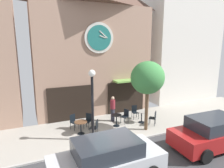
{
  "coord_description": "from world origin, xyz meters",
  "views": [
    {
      "loc": [
        -3.78,
        -8.34,
        5.01
      ],
      "look_at": [
        0.9,
        2.16,
        2.69
      ],
      "focal_mm": 31.73,
      "sensor_mm": 36.0,
      "label": 1
    }
  ],
  "objects_px": {
    "cafe_chair_left_end": "(88,120)",
    "cafe_table_rightmost": "(116,119)",
    "cafe_chair_under_awning": "(125,115)",
    "cafe_chair_right_end": "(95,126)",
    "parked_car_red": "(214,132)",
    "cafe_chair_facing_street": "(154,117)",
    "parked_car_silver": "(107,159)",
    "cafe_table_center_left": "(142,115)",
    "street_lamp": "(93,105)",
    "cafe_table_center_right": "(81,125)",
    "pedestrian_maroon": "(113,108)",
    "street_tree": "(148,78)",
    "cafe_chair_curbside": "(74,121)",
    "cafe_chair_outer": "(135,111)"
  },
  "relations": [
    {
      "from": "cafe_table_center_left",
      "to": "cafe_chair_curbside",
      "type": "height_order",
      "value": "cafe_chair_curbside"
    },
    {
      "from": "cafe_chair_right_end",
      "to": "parked_car_red",
      "type": "bearing_deg",
      "value": -36.07
    },
    {
      "from": "cafe_chair_facing_street",
      "to": "parked_car_silver",
      "type": "height_order",
      "value": "parked_car_silver"
    },
    {
      "from": "cafe_table_center_right",
      "to": "parked_car_red",
      "type": "relative_size",
      "value": 0.17
    },
    {
      "from": "cafe_chair_under_awning",
      "to": "cafe_chair_left_end",
      "type": "height_order",
      "value": "same"
    },
    {
      "from": "cafe_table_center_left",
      "to": "street_lamp",
      "type": "bearing_deg",
      "value": -164.7
    },
    {
      "from": "street_tree",
      "to": "cafe_chair_curbside",
      "type": "xyz_separation_m",
      "value": [
        -3.91,
        1.84,
        -2.59
      ]
    },
    {
      "from": "cafe_table_center_left",
      "to": "cafe_chair_right_end",
      "type": "distance_m",
      "value": 3.4
    },
    {
      "from": "cafe_chair_curbside",
      "to": "cafe_chair_right_end",
      "type": "xyz_separation_m",
      "value": [
        0.9,
        -1.33,
        0.0
      ]
    },
    {
      "from": "cafe_chair_left_end",
      "to": "parked_car_silver",
      "type": "xyz_separation_m",
      "value": [
        -0.72,
        -4.69,
        0.23
      ]
    },
    {
      "from": "cafe_chair_under_awning",
      "to": "parked_car_red",
      "type": "xyz_separation_m",
      "value": [
        2.53,
        -4.48,
        0.23
      ]
    },
    {
      "from": "cafe_table_center_left",
      "to": "cafe_chair_outer",
      "type": "bearing_deg",
      "value": 92.04
    },
    {
      "from": "street_tree",
      "to": "cafe_table_center_right",
      "type": "xyz_separation_m",
      "value": [
        -3.69,
        1.01,
        -2.59
      ]
    },
    {
      "from": "cafe_chair_outer",
      "to": "street_tree",
      "type": "bearing_deg",
      "value": -99.79
    },
    {
      "from": "cafe_table_rightmost",
      "to": "cafe_chair_outer",
      "type": "relative_size",
      "value": 0.82
    },
    {
      "from": "street_lamp",
      "to": "parked_car_silver",
      "type": "bearing_deg",
      "value": -99.06
    },
    {
      "from": "cafe_table_center_left",
      "to": "cafe_chair_under_awning",
      "type": "xyz_separation_m",
      "value": [
        -0.99,
        0.38,
        0.0
      ]
    },
    {
      "from": "cafe_chair_left_end",
      "to": "cafe_table_rightmost",
      "type": "bearing_deg",
      "value": -15.0
    },
    {
      "from": "cafe_table_rightmost",
      "to": "street_lamp",
      "type": "bearing_deg",
      "value": -149.2
    },
    {
      "from": "cafe_table_center_right",
      "to": "cafe_chair_under_awning",
      "type": "height_order",
      "value": "cafe_chair_under_awning"
    },
    {
      "from": "street_lamp",
      "to": "parked_car_red",
      "type": "distance_m",
      "value": 6.15
    },
    {
      "from": "cafe_chair_outer",
      "to": "parked_car_silver",
      "type": "relative_size",
      "value": 0.21
    },
    {
      "from": "parked_car_silver",
      "to": "parked_car_red",
      "type": "height_order",
      "value": "same"
    },
    {
      "from": "cafe_table_center_left",
      "to": "cafe_chair_facing_street",
      "type": "height_order",
      "value": "cafe_chair_facing_street"
    },
    {
      "from": "street_lamp",
      "to": "cafe_chair_left_end",
      "type": "height_order",
      "value": "street_lamp"
    },
    {
      "from": "cafe_table_center_right",
      "to": "cafe_chair_facing_street",
      "type": "xyz_separation_m",
      "value": [
        4.51,
        -0.63,
        0.0
      ]
    },
    {
      "from": "street_lamp",
      "to": "cafe_chair_curbside",
      "type": "xyz_separation_m",
      "value": [
        -0.62,
        1.79,
        -1.39
      ]
    },
    {
      "from": "parked_car_red",
      "to": "cafe_chair_under_awning",
      "type": "bearing_deg",
      "value": 119.43
    },
    {
      "from": "street_tree",
      "to": "cafe_chair_under_awning",
      "type": "relative_size",
      "value": 4.55
    },
    {
      "from": "cafe_table_center_left",
      "to": "cafe_chair_outer",
      "type": "height_order",
      "value": "cafe_chair_outer"
    },
    {
      "from": "cafe_chair_outer",
      "to": "parked_car_silver",
      "type": "distance_m",
      "value": 6.42
    },
    {
      "from": "cafe_chair_outer",
      "to": "cafe_chair_facing_street",
      "type": "relative_size",
      "value": 1.0
    },
    {
      "from": "cafe_chair_curbside",
      "to": "cafe_chair_left_end",
      "type": "bearing_deg",
      "value": -13.65
    },
    {
      "from": "cafe_table_rightmost",
      "to": "cafe_chair_right_end",
      "type": "height_order",
      "value": "cafe_chair_right_end"
    },
    {
      "from": "cafe_table_center_left",
      "to": "parked_car_red",
      "type": "relative_size",
      "value": 0.18
    },
    {
      "from": "cafe_table_center_right",
      "to": "pedestrian_maroon",
      "type": "bearing_deg",
      "value": 23.02
    },
    {
      "from": "pedestrian_maroon",
      "to": "cafe_chair_left_end",
      "type": "bearing_deg",
      "value": -167.02
    },
    {
      "from": "cafe_table_rightmost",
      "to": "cafe_chair_facing_street",
      "type": "height_order",
      "value": "cafe_chair_facing_street"
    },
    {
      "from": "street_lamp",
      "to": "cafe_table_rightmost",
      "type": "height_order",
      "value": "street_lamp"
    },
    {
      "from": "street_tree",
      "to": "cafe_table_rightmost",
      "type": "height_order",
      "value": "street_tree"
    },
    {
      "from": "cafe_table_rightmost",
      "to": "cafe_chair_under_awning",
      "type": "xyz_separation_m",
      "value": [
        0.75,
        0.24,
        0.04
      ]
    },
    {
      "from": "cafe_table_rightmost",
      "to": "cafe_chair_outer",
      "type": "xyz_separation_m",
      "value": [
        1.71,
        0.68,
        0.04
      ]
    },
    {
      "from": "cafe_table_center_right",
      "to": "cafe_chair_outer",
      "type": "height_order",
      "value": "cafe_chair_outer"
    },
    {
      "from": "street_tree",
      "to": "cafe_chair_under_awning",
      "type": "distance_m",
      "value": 3.02
    },
    {
      "from": "pedestrian_maroon",
      "to": "street_tree",
      "type": "bearing_deg",
      "value": -58.68
    },
    {
      "from": "cafe_chair_right_end",
      "to": "cafe_chair_curbside",
      "type": "bearing_deg",
      "value": 124.24
    },
    {
      "from": "street_lamp",
      "to": "cafe_chair_left_end",
      "type": "xyz_separation_m",
      "value": [
        0.22,
        1.59,
        -1.39
      ]
    },
    {
      "from": "cafe_chair_curbside",
      "to": "cafe_chair_facing_street",
      "type": "bearing_deg",
      "value": -17.13
    },
    {
      "from": "street_lamp",
      "to": "pedestrian_maroon",
      "type": "relative_size",
      "value": 2.26
    },
    {
      "from": "cafe_chair_facing_street",
      "to": "cafe_chair_under_awning",
      "type": "bearing_deg",
      "value": 144.46
    }
  ]
}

